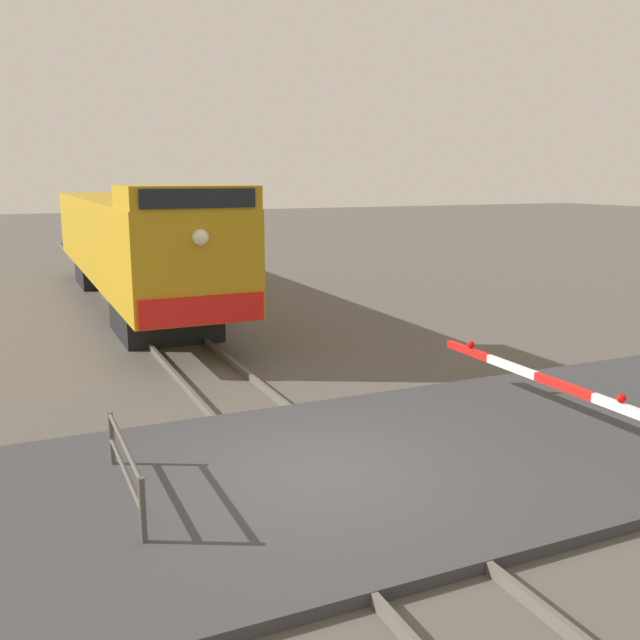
{
  "coord_description": "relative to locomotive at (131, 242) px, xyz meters",
  "views": [
    {
      "loc": [
        -3.85,
        -8.54,
        4.3
      ],
      "look_at": [
        1.0,
        2.22,
        1.87
      ],
      "focal_mm": 39.28,
      "sensor_mm": 36.0,
      "label": 1
    }
  ],
  "objects": [
    {
      "name": "rail_track_right",
      "position": [
        0.72,
        -15.3,
        -2.08
      ],
      "size": [
        0.08,
        80.0,
        0.15
      ],
      "primitive_type": "cube",
      "color": "#59544C",
      "rests_on": "ground_plane"
    },
    {
      "name": "locomotive",
      "position": [
        0.0,
        0.0,
        0.0
      ],
      "size": [
        2.96,
        18.59,
        4.09
      ],
      "color": "black",
      "rests_on": "ground_plane"
    },
    {
      "name": "road_surface",
      "position": [
        0.0,
        -15.3,
        -2.08
      ],
      "size": [
        36.0,
        5.86,
        0.16
      ],
      "primitive_type": "cube",
      "color": "#38383A",
      "rests_on": "ground_plane"
    },
    {
      "name": "rail_track_left",
      "position": [
        -0.72,
        -15.3,
        -2.08
      ],
      "size": [
        0.08,
        80.0,
        0.15
      ],
      "primitive_type": "cube",
      "color": "#59544C",
      "rests_on": "ground_plane"
    },
    {
      "name": "guard_railing",
      "position": [
        -2.66,
        -15.04,
        -1.54
      ],
      "size": [
        0.08,
        2.54,
        0.95
      ],
      "color": "#4C4742",
      "rests_on": "ground_plane"
    },
    {
      "name": "ground_plane",
      "position": [
        0.0,
        -15.3,
        -2.16
      ],
      "size": [
        160.0,
        160.0,
        0.0
      ],
      "primitive_type": "plane",
      "color": "#514C47"
    }
  ]
}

